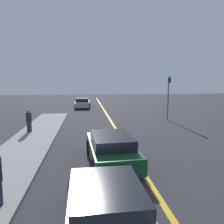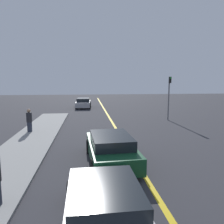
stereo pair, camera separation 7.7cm
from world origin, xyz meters
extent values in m
cube|color=gold|center=(0.00, 18.00, 0.00)|extent=(0.20, 60.00, 0.01)
cube|color=gray|center=(-5.48, 13.53, 0.06)|extent=(2.66, 27.06, 0.11)
cube|color=silver|center=(-1.75, 8.49, 0.46)|extent=(1.92, 3.99, 0.57)
cube|color=black|center=(-1.75, 8.29, 0.98)|extent=(1.67, 2.21, 0.46)
cylinder|color=black|center=(-2.65, 9.70, 0.32)|extent=(0.23, 0.65, 0.65)
cylinder|color=black|center=(-0.89, 9.73, 0.32)|extent=(0.23, 0.65, 0.65)
cube|color=#144728|center=(-1.13, 12.84, 0.52)|extent=(2.11, 4.49, 0.66)
cube|color=black|center=(-1.13, 12.62, 1.07)|extent=(1.77, 2.51, 0.43)
cylinder|color=black|center=(-2.08, 14.15, 0.34)|extent=(0.26, 0.70, 0.69)
cylinder|color=black|center=(-0.33, 14.25, 0.34)|extent=(0.26, 0.70, 0.69)
cylinder|color=black|center=(-1.92, 11.43, 0.34)|extent=(0.26, 0.70, 0.69)
cylinder|color=black|center=(-0.17, 11.53, 0.34)|extent=(0.26, 0.70, 0.69)
cube|color=#9E9EA3|center=(-2.63, 32.72, 0.51)|extent=(1.97, 4.42, 0.65)
cube|color=black|center=(-2.63, 32.51, 1.06)|extent=(1.68, 2.46, 0.44)
cylinder|color=black|center=(-3.43, 34.11, 0.34)|extent=(0.25, 0.69, 0.68)
cylinder|color=black|center=(-1.72, 34.04, 0.34)|extent=(0.25, 0.69, 0.68)
cylinder|color=black|center=(-3.54, 31.41, 0.34)|extent=(0.25, 0.69, 0.68)
cylinder|color=black|center=(-1.83, 31.34, 0.34)|extent=(0.25, 0.69, 0.68)
cylinder|color=#282D3D|center=(-6.08, 18.76, 0.45)|extent=(0.32, 0.32, 0.67)
cylinder|color=#232328|center=(-6.08, 18.76, 1.11)|extent=(0.37, 0.37, 0.67)
sphere|color=tan|center=(-6.08, 18.76, 1.57)|extent=(0.24, 0.24, 0.24)
cylinder|color=slate|center=(5.19, 22.48, 1.96)|extent=(0.12, 0.12, 3.92)
cube|color=black|center=(5.19, 22.30, 3.64)|extent=(0.18, 0.18, 0.55)
sphere|color=green|center=(5.19, 22.21, 3.81)|extent=(0.14, 0.14, 0.14)
camera|label=1|loc=(-2.20, 3.57, 3.61)|focal=35.00mm
camera|label=2|loc=(-2.13, 3.56, 3.61)|focal=35.00mm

